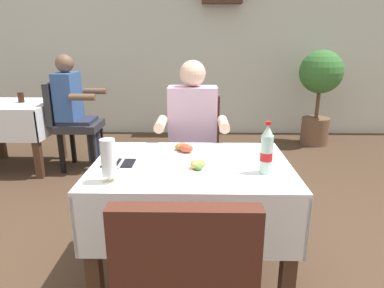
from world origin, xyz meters
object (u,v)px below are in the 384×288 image
cola_bottle_primary (267,151)px  background_patron (74,106)px  chair_far_diner_seat (194,151)px  background_table_tumbler (21,97)px  seated_diner_far (192,136)px  background_dining_table (14,121)px  plate_far_diner (185,149)px  plate_near_camera (199,168)px  beer_glass_left (109,161)px  napkin_cutlery_set (119,163)px  background_chair_right (71,120)px  potted_plant_corner (320,85)px  main_dining_table (192,193)px

cola_bottle_primary → background_patron: background_patron is taller
chair_far_diner_seat → background_table_tumbler: size_ratio=8.82×
seated_diner_far → background_table_tumbler: seated_diner_far is taller
background_dining_table → cola_bottle_primary: bearing=-39.7°
plate_far_diner → background_table_tumbler: bearing=137.8°
seated_diner_far → background_table_tumbler: 2.25m
plate_far_diner → background_dining_table: (-1.96, 1.65, -0.22)m
plate_near_camera → beer_glass_left: beer_glass_left is taller
cola_bottle_primary → napkin_cutlery_set: size_ratio=1.42×
background_dining_table → background_chair_right: size_ratio=0.89×
plate_far_diner → potted_plant_corner: potted_plant_corner is taller
cola_bottle_primary → background_chair_right: bearing=131.3°
seated_diner_far → potted_plant_corner: size_ratio=0.98×
beer_glass_left → chair_far_diner_seat: bearing=69.8°
main_dining_table → plate_near_camera: 0.23m
main_dining_table → beer_glass_left: size_ratio=5.10×
chair_far_diner_seat → background_dining_table: 2.27m
chair_far_diner_seat → potted_plant_corner: bearing=50.8°
plate_far_diner → chair_far_diner_seat: bearing=85.5°
napkin_cutlery_set → background_dining_table: size_ratio=0.22×
plate_near_camera → beer_glass_left: bearing=-161.1°
beer_glass_left → background_chair_right: bearing=114.9°
main_dining_table → beer_glass_left: (-0.39, -0.26, 0.29)m
plate_far_diner → beer_glass_left: size_ratio=1.06×
background_table_tumbler → potted_plant_corner: (3.58, 0.95, 0.02)m
background_table_tumbler → potted_plant_corner: 3.70m
background_patron → plate_near_camera: bearing=-55.4°
plate_near_camera → potted_plant_corner: potted_plant_corner is taller
beer_glass_left → background_dining_table: bearing=127.5°
beer_glass_left → background_table_tumbler: bearing=125.3°
main_dining_table → background_chair_right: 2.29m
beer_glass_left → cola_bottle_primary: cola_bottle_primary is taller
plate_far_diner → background_dining_table: bearing=139.9°
main_dining_table → plate_near_camera: plate_near_camera is taller
napkin_cutlery_set → potted_plant_corner: size_ratio=0.15×
plate_far_diner → napkin_cutlery_set: plate_far_diner is taller
chair_far_diner_seat → cola_bottle_primary: size_ratio=3.58×
seated_diner_far → background_dining_table: bearing=149.7°
chair_far_diner_seat → plate_near_camera: bearing=-87.5°
seated_diner_far → main_dining_table: bearing=-89.4°
background_table_tumbler → main_dining_table: bearing=-44.6°
background_dining_table → potted_plant_corner: bearing=15.0°
seated_diner_far → background_chair_right: 1.80m
chair_far_diner_seat → cola_bottle_primary: bearing=-67.7°
plate_near_camera → background_chair_right: background_chair_right is taller
background_dining_table → plate_near_camera: bearing=-43.8°
plate_near_camera → background_chair_right: bearing=125.6°
napkin_cutlery_set → plate_far_diner: bearing=30.4°
plate_near_camera → background_chair_right: (-1.40, 1.96, -0.20)m
plate_near_camera → plate_far_diner: plate_far_diner is taller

